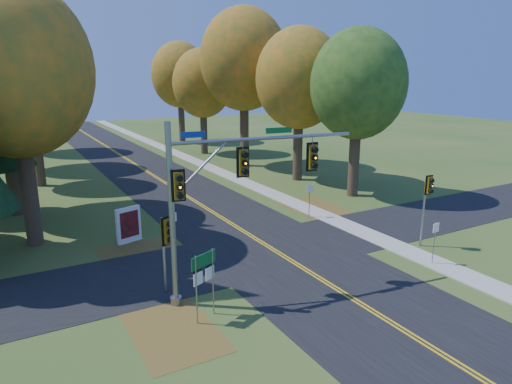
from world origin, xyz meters
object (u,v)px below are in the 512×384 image
traffic_mast (221,186)px  route_sign_cluster (204,272)px  east_signal_pole (428,193)px  info_kiosk (129,225)px

traffic_mast → route_sign_cluster: 3.54m
route_sign_cluster → traffic_mast: bearing=20.8°
east_signal_pole → route_sign_cluster: east_signal_pole is taller
traffic_mast → east_signal_pole: (12.11, -0.26, -1.79)m
route_sign_cluster → info_kiosk: (-0.41, 9.90, -0.94)m
traffic_mast → route_sign_cluster: traffic_mast is taller
east_signal_pole → info_kiosk: (-13.96, 8.76, -2.07)m
traffic_mast → route_sign_cluster: (-1.44, -1.40, -2.92)m
east_signal_pole → route_sign_cluster: 13.65m
traffic_mast → info_kiosk: bearing=108.8°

